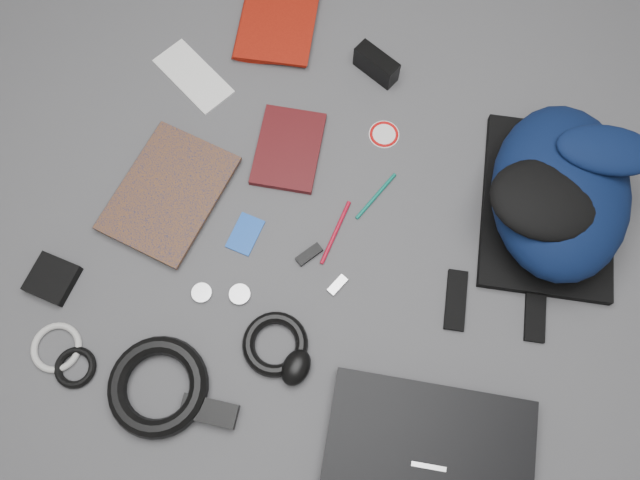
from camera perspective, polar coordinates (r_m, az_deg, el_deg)
The scene contains 23 objects.
ground at distance 1.35m, azimuth 0.00°, elevation -0.27°, with size 4.00×4.00×0.00m, color #4F4F51.
backpack at distance 1.39m, azimuth 21.12°, elevation 4.17°, with size 0.30×0.44×0.18m, color black, non-canonical shape.
laptop at distance 1.28m, azimuth 9.75°, elevation -19.71°, with size 0.40×0.31×0.04m, color black.
textbook_red at distance 1.63m, azimuth -7.26°, elevation 19.62°, with size 0.18×0.25×0.03m, color maroon.
comic_book at distance 1.46m, azimuth -17.12°, elevation 5.76°, with size 0.21×0.29×0.02m, color #A0550B.
envelope at distance 1.56m, azimuth -11.51°, elevation 14.48°, with size 0.20×0.09×0.00m, color white.
dvd_case at distance 1.43m, azimuth -2.90°, elevation 8.33°, with size 0.14×0.20×0.02m, color #3B0B0D.
compact_camera at distance 1.52m, azimuth 5.17°, elevation 15.68°, with size 0.11×0.04×0.06m, color black.
sticker_disc at distance 1.46m, azimuth 5.87°, elevation 9.58°, with size 0.07×0.07×0.00m, color white.
pen_teal at distance 1.39m, azimuth 5.13°, elevation 4.02°, with size 0.01×0.01×0.14m, color #0C6C59.
pen_red at distance 1.36m, azimuth 1.43°, elevation 0.71°, with size 0.01×0.01×0.15m, color #AE0D24.
id_badge at distance 1.37m, azimuth -6.85°, elevation 0.55°, with size 0.06×0.09×0.00m, color blue.
usb_black at distance 1.34m, azimuth -1.00°, elevation -1.33°, with size 0.02×0.06×0.01m, color black.
usb_silver at distance 1.32m, azimuth 1.60°, elevation -4.14°, with size 0.02×0.05×0.01m, color silver.
mouse at distance 1.27m, azimuth -2.20°, elevation -11.56°, with size 0.06×0.08×0.04m, color black.
headphone_left at distance 1.34m, azimuth -10.75°, elevation -4.78°, with size 0.04×0.04×0.01m, color silver.
headphone_right at distance 1.33m, azimuth -7.34°, elevation -4.97°, with size 0.04×0.04×0.01m, color #B0B0B2.
cable_coil at distance 1.29m, azimuth -4.13°, elevation -9.47°, with size 0.14×0.14×0.03m, color black.
power_brick at distance 1.29m, azimuth -10.08°, elevation -15.16°, with size 0.11×0.05×0.03m, color black.
power_cord_coil at distance 1.31m, azimuth -14.58°, elevation -12.84°, with size 0.20×0.20×0.04m, color black.
pouch at distance 1.43m, azimuth -23.28°, elevation -3.28°, with size 0.09×0.09×0.02m, color black.
earbud_coil at distance 1.38m, azimuth -21.46°, elevation -10.80°, with size 0.09×0.09×0.02m, color black.
white_cable_coil at distance 1.40m, azimuth -22.96°, elevation -9.03°, with size 0.10×0.10×0.01m, color beige.
Camera 1 is at (0.22, -0.37, 1.28)m, focal length 35.00 mm.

